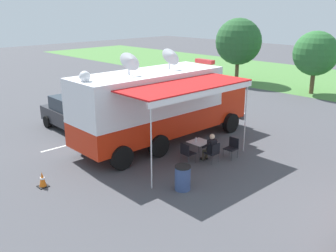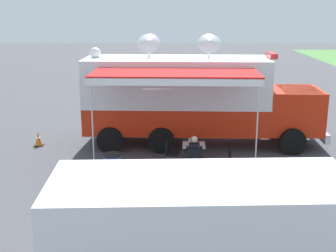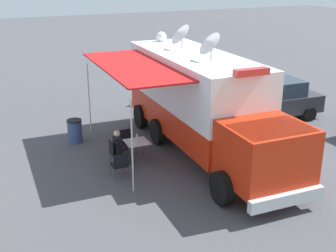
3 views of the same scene
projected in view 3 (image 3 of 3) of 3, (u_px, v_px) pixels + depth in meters
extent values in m
plane|color=#47474C|center=(193.00, 144.00, 16.99)|extent=(100.00, 100.00, 0.00)
cube|color=silver|center=(232.00, 121.00, 19.46)|extent=(0.25, 4.80, 0.01)
cube|color=red|center=(193.00, 116.00, 16.59)|extent=(2.69, 7.27, 1.10)
cube|color=white|center=(194.00, 80.00, 16.11)|extent=(2.69, 7.27, 1.70)
cube|color=white|center=(194.00, 102.00, 16.41)|extent=(2.72, 7.29, 0.10)
cube|color=red|center=(265.00, 153.00, 12.47)|extent=(2.36, 2.16, 1.70)
cube|color=#28333D|center=(271.00, 140.00, 12.12)|extent=(2.19, 1.53, 0.70)
cube|color=silver|center=(287.00, 199.00, 11.80)|extent=(2.38, 0.26, 0.36)
cylinder|color=black|center=(293.00, 173.00, 13.42)|extent=(0.33, 1.01, 1.00)
cylinder|color=black|center=(222.00, 188.00, 12.51)|extent=(0.33, 1.01, 1.00)
cylinder|color=black|center=(215.00, 123.00, 17.74)|extent=(0.33, 1.01, 1.00)
cylinder|color=black|center=(158.00, 131.00, 16.83)|extent=(0.33, 1.01, 1.00)
cylinder|color=black|center=(193.00, 109.00, 19.45)|extent=(0.33, 1.01, 1.00)
cylinder|color=black|center=(140.00, 116.00, 18.54)|extent=(0.33, 1.01, 1.00)
cube|color=white|center=(195.00, 55.00, 15.81)|extent=(2.69, 7.27, 0.10)
cube|color=red|center=(252.00, 72.00, 12.55)|extent=(1.11, 0.31, 0.20)
cylinder|color=silver|center=(182.00, 43.00, 16.65)|extent=(0.10, 0.10, 0.45)
cone|color=silver|center=(179.00, 33.00, 16.45)|extent=(0.74, 0.92, 0.81)
cylinder|color=silver|center=(211.00, 54.00, 14.62)|extent=(0.10, 0.10, 0.45)
cone|color=silver|center=(208.00, 42.00, 14.43)|extent=(0.74, 0.92, 0.81)
sphere|color=white|center=(161.00, 37.00, 18.50)|extent=(0.44, 0.44, 0.44)
cube|color=red|center=(133.00, 66.00, 15.02)|extent=(2.36, 5.82, 0.06)
cube|color=white|center=(103.00, 73.00, 14.68)|extent=(0.24, 5.76, 0.24)
cylinder|color=silver|center=(132.00, 142.00, 12.84)|extent=(0.05, 0.05, 3.25)
cylinder|color=silver|center=(89.00, 95.00, 17.57)|extent=(0.05, 0.05, 3.25)
cube|color=silver|center=(137.00, 142.00, 15.24)|extent=(0.82, 0.82, 0.03)
cylinder|color=#333338|center=(151.00, 154.00, 15.18)|extent=(0.03, 0.03, 0.70)
cylinder|color=#333338|center=(130.00, 157.00, 14.91)|extent=(0.03, 0.03, 0.70)
cylinder|color=#333338|center=(143.00, 146.00, 15.82)|extent=(0.03, 0.03, 0.70)
cylinder|color=#333338|center=(124.00, 149.00, 15.55)|extent=(0.03, 0.03, 0.70)
cylinder|color=silver|center=(137.00, 137.00, 15.36)|extent=(0.07, 0.07, 0.20)
cylinder|color=white|center=(137.00, 134.00, 15.32)|extent=(0.04, 0.04, 0.02)
cube|color=black|center=(118.00, 153.00, 15.08)|extent=(0.49, 0.49, 0.04)
cube|color=black|center=(111.00, 148.00, 14.92)|extent=(0.05, 0.48, 0.44)
cylinder|color=#333338|center=(122.00, 155.00, 15.42)|extent=(0.02, 0.02, 0.42)
cylinder|color=#333338|center=(126.00, 160.00, 15.04)|extent=(0.02, 0.02, 0.42)
cylinder|color=#333338|center=(110.00, 157.00, 15.26)|extent=(0.02, 0.02, 0.42)
cylinder|color=#333338|center=(114.00, 162.00, 14.88)|extent=(0.02, 0.02, 0.42)
cube|color=black|center=(128.00, 143.00, 15.96)|extent=(0.49, 0.49, 0.04)
cube|color=black|center=(126.00, 135.00, 16.07)|extent=(0.48, 0.05, 0.44)
cylinder|color=#333338|center=(136.00, 149.00, 15.92)|extent=(0.02, 0.02, 0.42)
cylinder|color=#333338|center=(124.00, 151.00, 15.76)|extent=(0.02, 0.02, 0.42)
cylinder|color=#333338|center=(132.00, 145.00, 16.30)|extent=(0.02, 0.02, 0.42)
cylinder|color=#333338|center=(121.00, 147.00, 16.14)|extent=(0.02, 0.02, 0.42)
cube|color=black|center=(119.00, 165.00, 14.16)|extent=(0.48, 0.48, 0.04)
cube|color=black|center=(121.00, 161.00, 13.89)|extent=(0.48, 0.04, 0.44)
cylinder|color=#333338|center=(111.00, 169.00, 14.33)|extent=(0.02, 0.02, 0.42)
cylinder|color=#333338|center=(123.00, 167.00, 14.50)|extent=(0.02, 0.02, 0.42)
cylinder|color=#333338|center=(115.00, 175.00, 13.95)|extent=(0.02, 0.02, 0.42)
cylinder|color=#333338|center=(128.00, 172.00, 14.13)|extent=(0.02, 0.02, 0.42)
cube|color=black|center=(117.00, 145.00, 14.98)|extent=(0.25, 0.37, 0.56)
sphere|color=beige|center=(117.00, 133.00, 14.83)|extent=(0.22, 0.22, 0.22)
cylinder|color=black|center=(119.00, 141.00, 15.21)|extent=(0.43, 0.10, 0.34)
cylinder|color=black|center=(123.00, 146.00, 14.81)|extent=(0.43, 0.10, 0.34)
cylinder|color=#383323|center=(122.00, 150.00, 15.23)|extent=(0.38, 0.14, 0.13)
cylinder|color=#383323|center=(127.00, 156.00, 15.37)|extent=(0.11, 0.11, 0.42)
cube|color=black|center=(129.00, 160.00, 15.45)|extent=(0.24, 0.11, 0.07)
cylinder|color=#383323|center=(124.00, 153.00, 15.05)|extent=(0.38, 0.14, 0.13)
cylinder|color=#383323|center=(129.00, 158.00, 15.20)|extent=(0.11, 0.11, 0.42)
cube|color=black|center=(131.00, 162.00, 15.28)|extent=(0.24, 0.11, 0.07)
cylinder|color=#384C7F|center=(75.00, 132.00, 17.03)|extent=(0.56, 0.56, 0.85)
cylinder|color=black|center=(74.00, 121.00, 16.87)|extent=(0.57, 0.57, 0.06)
cube|color=black|center=(133.00, 106.00, 21.58)|extent=(0.36, 0.36, 0.03)
cone|color=orange|center=(133.00, 100.00, 21.48)|extent=(0.26, 0.26, 0.55)
cylinder|color=white|center=(133.00, 100.00, 21.47)|extent=(0.17, 0.17, 0.06)
cube|color=#2D2D33|center=(273.00, 104.00, 19.58)|extent=(4.28, 2.00, 0.76)
cube|color=#28333D|center=(278.00, 88.00, 19.39)|extent=(2.18, 1.70, 0.68)
cylinder|color=black|center=(259.00, 121.00, 18.47)|extent=(0.65, 0.25, 0.64)
cylinder|color=black|center=(237.00, 109.00, 20.05)|extent=(0.65, 0.25, 0.64)
cylinder|color=black|center=(309.00, 114.00, 19.38)|extent=(0.65, 0.25, 0.64)
cylinder|color=black|center=(285.00, 103.00, 20.95)|extent=(0.65, 0.25, 0.64)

